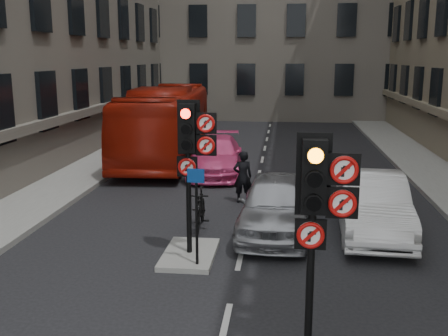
% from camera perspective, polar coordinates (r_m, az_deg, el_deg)
% --- Properties ---
extents(pavement_left, '(3.00, 50.00, 0.16)m').
position_cam_1_polar(pavement_left, '(20.74, -16.74, -1.14)').
color(pavement_left, gray).
rests_on(pavement_left, ground).
extents(centre_island, '(1.20, 2.00, 0.12)m').
position_cam_1_polar(centre_island, '(12.59, -3.77, -9.35)').
color(centre_island, gray).
rests_on(centre_island, ground).
extents(signal_near, '(0.91, 0.40, 3.58)m').
position_cam_1_polar(signal_near, '(7.81, 10.29, -3.56)').
color(signal_near, black).
rests_on(signal_near, ground).
extents(signal_far, '(0.91, 0.40, 3.58)m').
position_cam_1_polar(signal_far, '(11.85, -3.54, 2.58)').
color(signal_far, black).
rests_on(signal_far, centre_island).
extents(car_silver, '(2.03, 4.68, 1.57)m').
position_cam_1_polar(car_silver, '(14.06, 5.60, -3.93)').
color(car_silver, '#9D9FA5').
rests_on(car_silver, ground).
extents(car_white, '(1.89, 4.88, 1.59)m').
position_cam_1_polar(car_white, '(14.51, 15.83, -3.80)').
color(car_white, silver).
rests_on(car_white, ground).
extents(car_pink, '(2.37, 5.16, 1.46)m').
position_cam_1_polar(car_pink, '(20.99, -0.92, 1.35)').
color(car_pink, '#E24283').
rests_on(car_pink, ground).
extents(bus_red, '(3.40, 11.85, 3.26)m').
position_cam_1_polar(bus_red, '(24.43, -6.30, 4.95)').
color(bus_red, maroon).
rests_on(bus_red, ground).
extents(motorcycle, '(0.60, 1.89, 1.13)m').
position_cam_1_polar(motorcycle, '(14.35, -2.61, -4.48)').
color(motorcycle, black).
rests_on(motorcycle, ground).
extents(motorcyclist, '(0.70, 0.54, 1.70)m').
position_cam_1_polar(motorcyclist, '(16.84, 2.05, -0.96)').
color(motorcyclist, black).
rests_on(motorcyclist, ground).
extents(info_sign, '(0.38, 0.12, 2.18)m').
position_cam_1_polar(info_sign, '(11.40, -3.02, -3.86)').
color(info_sign, black).
rests_on(info_sign, centre_island).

